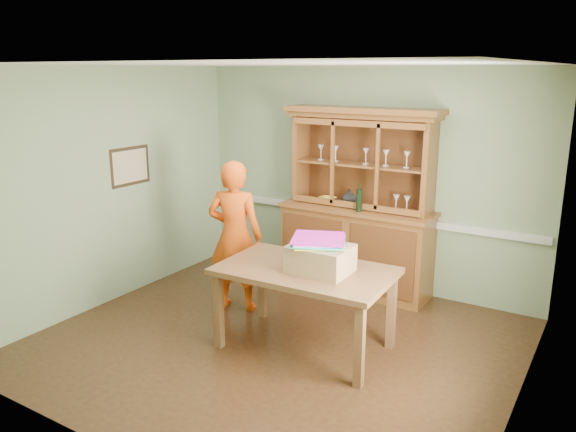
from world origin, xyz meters
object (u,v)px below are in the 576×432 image
Objects in this scene: person at (235,236)px; china_hutch at (357,228)px; dining_table at (305,278)px; cardboard_box at (320,259)px.

china_hutch is at bearing -143.98° from person.
china_hutch reaches higher than person.
china_hutch is 1.32× the size of dining_table.
person is (-0.92, -1.25, 0.07)m from china_hutch.
person reaches higher than cardboard_box.
china_hutch is at bearing 95.47° from dining_table.
cardboard_box reaches higher than dining_table.
dining_table is at bearing 142.09° from person.
dining_table is at bearing -82.11° from china_hutch.
cardboard_box is at bearing -76.75° from china_hutch.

